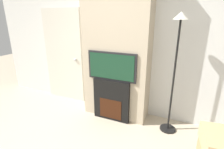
# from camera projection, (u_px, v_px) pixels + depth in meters

# --- Properties ---
(wall_back) EXTENTS (6.00, 0.06, 2.70)m
(wall_back) POSITION_uv_depth(u_px,v_px,m) (122.00, 43.00, 3.24)
(wall_back) COLOR silver
(wall_back) RESTS_ON ground_plane
(chimney_breast) EXTENTS (1.18, 0.41, 2.70)m
(chimney_breast) POSITION_uv_depth(u_px,v_px,m) (117.00, 45.00, 3.04)
(chimney_breast) COLOR tan
(chimney_breast) RESTS_ON ground_plane
(fireplace) EXTENTS (0.67, 0.15, 0.77)m
(fireplace) POSITION_uv_depth(u_px,v_px,m) (112.00, 100.00, 3.17)
(fireplace) COLOR black
(fireplace) RESTS_ON ground_plane
(television) EXTENTS (0.88, 0.07, 0.49)m
(television) POSITION_uv_depth(u_px,v_px,m) (112.00, 66.00, 2.96)
(television) COLOR black
(television) RESTS_ON fireplace
(floor_lamp) EXTENTS (0.26, 0.26, 1.88)m
(floor_lamp) POSITION_uv_depth(u_px,v_px,m) (176.00, 57.00, 2.56)
(floor_lamp) COLOR black
(floor_lamp) RESTS_ON ground_plane
(entry_door) EXTENTS (0.94, 0.09, 1.98)m
(entry_door) POSITION_uv_depth(u_px,v_px,m) (64.00, 56.00, 3.82)
(entry_door) COLOR beige
(entry_door) RESTS_ON ground_plane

